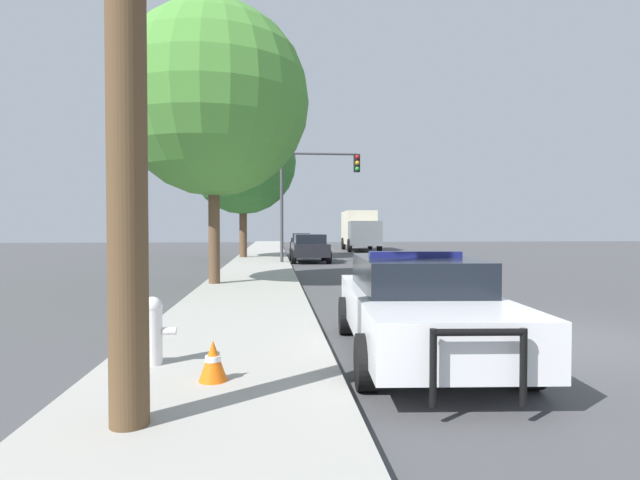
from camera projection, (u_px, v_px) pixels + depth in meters
ground_plane at (540, 339)px, 8.28m from camera, size 110.00×110.00×0.00m
sidewalk_left at (229, 342)px, 7.81m from camera, size 3.00×110.00×0.13m
police_car at (418, 304)px, 7.25m from camera, size 2.34×5.07×1.50m
fire_hydrant at (152, 328)px, 6.29m from camera, size 0.59×0.26×0.86m
utility_pole at (126, 37)px, 4.28m from camera, size 1.40×0.34×6.61m
traffic_light at (312, 183)px, 25.03m from camera, size 4.03×0.35×5.58m
car_background_midblock at (310, 247)px, 26.67m from camera, size 2.06×4.04×1.49m
car_background_distant at (302, 240)px, 43.91m from camera, size 2.18×4.54×1.35m
box_truck at (360, 229)px, 40.23m from camera, size 2.78×7.76×3.18m
tree_sidewalk_near at (213, 101)px, 15.28m from camera, size 5.86×5.86×8.56m
tree_sidewalk_mid at (243, 161)px, 28.94m from camera, size 6.17×6.17×8.67m
traffic_cone at (213, 360)px, 5.62m from camera, size 0.32×0.32×0.46m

